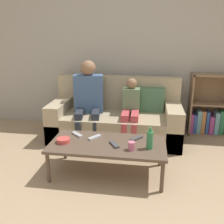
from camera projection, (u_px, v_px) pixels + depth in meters
The scene contains 13 objects.
wall_back at pixel (123, 47), 3.90m from camera, with size 12.00×0.06×2.60m.
couch at pixel (116, 119), 3.71m from camera, with size 1.87×0.84×0.88m.
bookshelf at pixel (208, 112), 3.84m from camera, with size 0.63×0.28×0.93m.
coffee_table at pixel (108, 146), 2.72m from camera, with size 1.25×0.61×0.37m.
person_adult at pixel (88, 95), 3.59m from camera, with size 0.45×0.64×1.15m.
person_child at pixel (131, 108), 3.49m from camera, with size 0.25×0.60×0.91m.
cup_near at pixel (132, 146), 2.54m from camera, with size 0.07×0.07×0.09m.
tv_remote_0 at pixel (77, 134), 2.91m from camera, with size 0.16×0.15×0.02m.
tv_remote_1 at pixel (95, 137), 2.83m from camera, with size 0.14×0.17×0.02m.
tv_remote_2 at pixel (136, 138), 2.80m from camera, with size 0.15×0.16×0.02m.
tv_remote_3 at pixel (114, 144), 2.65m from camera, with size 0.13×0.17×0.02m.
snack_bowl at pixel (63, 140), 2.72m from camera, with size 0.15×0.15×0.05m.
bottle at pixel (150, 140), 2.55m from camera, with size 0.07×0.07×0.23m.
Camera 1 is at (0.44, -1.60, 1.52)m, focal length 40.00 mm.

